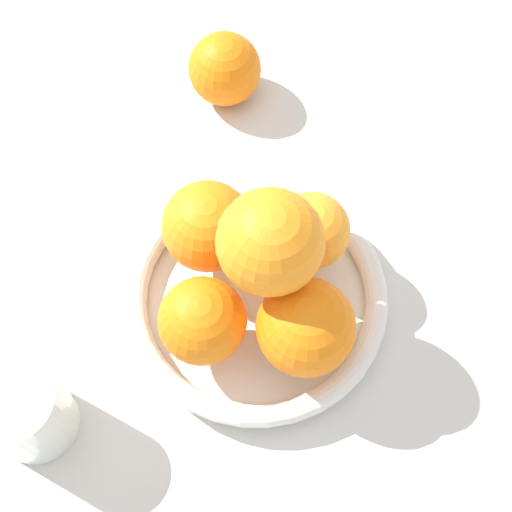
{
  "coord_description": "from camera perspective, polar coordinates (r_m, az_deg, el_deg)",
  "views": [
    {
      "loc": [
        -0.07,
        0.23,
        0.61
      ],
      "look_at": [
        0.0,
        0.0,
        0.11
      ],
      "focal_mm": 50.0,
      "sensor_mm": 36.0,
      "label": 1
    }
  ],
  "objects": [
    {
      "name": "drinking_glass",
      "position": [
        0.61,
        -17.99,
        -11.74
      ],
      "size": [
        0.07,
        0.07,
        0.09
      ],
      "primitive_type": "cylinder",
      "color": "silver",
      "rests_on": "ground_plane"
    },
    {
      "name": "orange_pile",
      "position": [
        0.57,
        0.26,
        -0.79
      ],
      "size": [
        0.18,
        0.18,
        0.14
      ],
      "color": "orange",
      "rests_on": "fruit_bowl"
    },
    {
      "name": "stray_orange",
      "position": [
        0.75,
        -2.52,
        14.72
      ],
      "size": [
        0.07,
        0.07,
        0.07
      ],
      "primitive_type": "sphere",
      "color": "orange",
      "rests_on": "ground_plane"
    },
    {
      "name": "ground_plane",
      "position": [
        0.66,
        0.0,
        -4.05
      ],
      "size": [
        4.0,
        4.0,
        0.0
      ],
      "primitive_type": "plane",
      "color": "beige"
    },
    {
      "name": "fruit_bowl",
      "position": [
        0.64,
        0.0,
        -3.46
      ],
      "size": [
        0.23,
        0.23,
        0.04
      ],
      "color": "silver",
      "rests_on": "ground_plane"
    }
  ]
}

